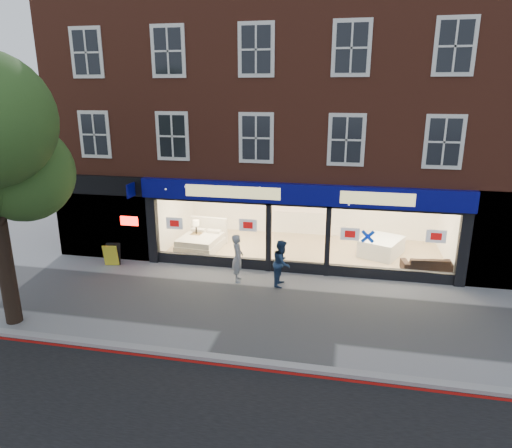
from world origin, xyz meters
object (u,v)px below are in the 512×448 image
(sofa, at_px, (428,264))
(pedestrian_blue, at_px, (282,263))
(a_board, at_px, (112,255))
(pedestrian_grey, at_px, (238,258))
(mattress_stack, at_px, (381,246))
(display_bed, at_px, (202,241))

(sofa, distance_m, pedestrian_blue, 5.40)
(a_board, bearing_deg, pedestrian_blue, -14.40)
(a_board, height_order, pedestrian_grey, pedestrian_grey)
(a_board, bearing_deg, mattress_stack, 6.45)
(mattress_stack, xyz_separation_m, pedestrian_grey, (-4.98, -3.41, 0.40))
(pedestrian_blue, bearing_deg, mattress_stack, -42.11)
(pedestrian_grey, xyz_separation_m, pedestrian_blue, (1.54, -0.04, -0.04))
(a_board, distance_m, pedestrian_grey, 5.01)
(mattress_stack, relative_size, pedestrian_blue, 1.32)
(sofa, bearing_deg, a_board, -0.01)
(pedestrian_grey, relative_size, pedestrian_blue, 1.05)
(mattress_stack, distance_m, sofa, 2.09)
(mattress_stack, bearing_deg, sofa, -42.48)
(display_bed, height_order, pedestrian_blue, pedestrian_blue)
(mattress_stack, bearing_deg, display_bed, -174.42)
(display_bed, relative_size, pedestrian_grey, 1.24)
(display_bed, relative_size, mattress_stack, 0.99)
(display_bed, xyz_separation_m, sofa, (8.73, -0.71, -0.04))
(display_bed, distance_m, pedestrian_grey, 3.51)
(sofa, height_order, pedestrian_grey, pedestrian_grey)
(sofa, bearing_deg, pedestrian_blue, 14.54)
(pedestrian_grey, distance_m, pedestrian_blue, 1.54)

